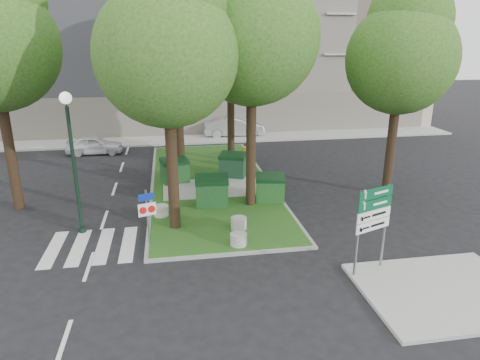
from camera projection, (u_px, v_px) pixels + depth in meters
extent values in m
plane|color=black|center=(219.00, 256.00, 15.34)|extent=(120.00, 120.00, 0.00)
cube|color=#1B4E16|center=(211.00, 183.00, 22.88)|extent=(6.00, 16.00, 0.12)
cube|color=gray|center=(211.00, 183.00, 22.89)|extent=(6.30, 16.30, 0.10)
cube|color=#999993|center=(444.00, 291.00, 13.06)|extent=(5.00, 4.00, 0.12)
cube|color=#999993|center=(190.00, 139.00, 32.63)|extent=(42.00, 3.00, 0.12)
cube|color=silver|center=(116.00, 244.00, 16.15)|extent=(5.00, 3.00, 0.01)
cube|color=tan|center=(182.00, 31.00, 37.14)|extent=(41.00, 12.00, 16.00)
cylinder|color=black|center=(172.00, 157.00, 16.47)|extent=(0.44, 0.44, 6.16)
sphere|color=#234E14|center=(167.00, 56.00, 15.29)|extent=(5.20, 5.20, 5.20)
sphere|color=#234E14|center=(172.00, 3.00, 14.97)|extent=(3.90, 3.90, 3.90)
cylinder|color=black|center=(251.00, 135.00, 18.80)|extent=(0.44, 0.44, 6.72)
sphere|color=#234E14|center=(252.00, 37.00, 17.51)|extent=(5.60, 5.60, 5.60)
cylinder|color=black|center=(179.00, 127.00, 22.67)|extent=(0.44, 0.44, 5.88)
sphere|color=#234E14|center=(176.00, 57.00, 21.55)|extent=(4.80, 4.80, 4.80)
sphere|color=#234E14|center=(181.00, 22.00, 21.25)|extent=(3.60, 3.60, 3.60)
cylinder|color=black|center=(231.00, 106.00, 25.81)|extent=(0.44, 0.44, 7.00)
sphere|color=#234E14|center=(230.00, 32.00, 24.46)|extent=(5.80, 5.80, 5.80)
cylinder|color=black|center=(8.00, 140.00, 18.60)|extent=(0.44, 0.44, 6.44)
cylinder|color=black|center=(392.00, 136.00, 20.50)|extent=(0.44, 0.44, 5.88)
sphere|color=#234E14|center=(401.00, 59.00, 19.37)|extent=(5.00, 5.00, 5.00)
sphere|color=#234E14|center=(409.00, 20.00, 19.08)|extent=(3.75, 3.75, 3.75)
cube|color=#103D14|center=(175.00, 172.00, 22.66)|extent=(1.55, 1.23, 1.07)
cube|color=black|center=(174.00, 161.00, 22.47)|extent=(1.61, 1.31, 0.31)
cube|color=#103914|center=(212.00, 193.00, 19.51)|extent=(1.51, 1.08, 1.14)
cube|color=black|center=(212.00, 179.00, 19.30)|extent=(1.57, 1.15, 0.33)
cube|color=#0E3119|center=(233.00, 167.00, 23.61)|extent=(1.64, 1.40, 1.09)
cube|color=black|center=(233.00, 156.00, 23.41)|extent=(1.71, 1.48, 0.31)
cube|color=#154515|center=(270.00, 190.00, 20.13)|extent=(1.45, 1.11, 1.03)
cube|color=black|center=(270.00, 178.00, 19.94)|extent=(1.51, 1.18, 0.30)
cylinder|color=#ADADA8|center=(161.00, 211.00, 18.42)|extent=(0.63, 0.63, 0.45)
cylinder|color=#9FA09A|center=(239.00, 239.00, 15.82)|extent=(0.63, 0.63, 0.45)
cylinder|color=#9D9D98|center=(239.00, 223.00, 17.19)|extent=(0.64, 0.64, 0.46)
cylinder|color=gold|center=(246.00, 153.00, 27.07)|extent=(0.43, 0.43, 0.75)
cylinder|color=black|center=(75.00, 172.00, 16.40)|extent=(0.14, 0.14, 5.05)
cylinder|color=black|center=(82.00, 230.00, 17.17)|extent=(0.30, 0.30, 0.20)
sphere|color=white|center=(66.00, 98.00, 15.51)|extent=(0.44, 0.44, 0.44)
cylinder|color=slate|center=(148.00, 218.00, 15.75)|extent=(0.09, 0.09, 2.22)
cube|color=navy|center=(146.00, 197.00, 15.48)|extent=(0.56, 0.21, 0.27)
cube|color=white|center=(147.00, 209.00, 15.63)|extent=(0.65, 0.24, 0.49)
cylinder|color=red|center=(142.00, 210.00, 15.61)|extent=(0.26, 0.11, 0.27)
cylinder|color=red|center=(151.00, 209.00, 15.66)|extent=(0.26, 0.11, 0.27)
cylinder|color=slate|center=(358.00, 234.00, 13.41)|extent=(0.11, 0.11, 2.89)
cylinder|color=slate|center=(385.00, 226.00, 14.01)|extent=(0.11, 0.11, 2.89)
cube|color=#094929|center=(375.00, 193.00, 13.31)|extent=(1.36, 0.56, 0.33)
cube|color=#094929|center=(374.00, 204.00, 13.42)|extent=(1.36, 0.56, 0.33)
cube|color=white|center=(373.00, 214.00, 13.54)|extent=(1.36, 0.56, 0.33)
cube|color=white|center=(372.00, 225.00, 13.65)|extent=(1.36, 0.56, 0.33)
imported|color=silver|center=(95.00, 145.00, 28.62)|extent=(3.69, 1.56, 1.25)
imported|color=#9FA2A6|center=(234.00, 127.00, 33.67)|extent=(4.78, 1.85, 1.55)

